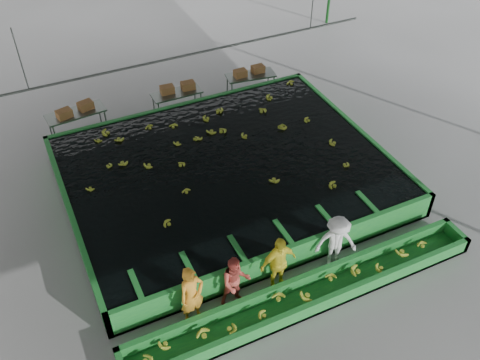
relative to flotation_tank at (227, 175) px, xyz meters
name	(u,v)px	position (x,y,z in m)	size (l,w,h in m)	color
ground	(247,214)	(0.00, -1.50, -0.45)	(80.00, 80.00, 0.00)	gray
shed_roof	(249,69)	(0.00, -1.50, 4.55)	(20.00, 22.00, 0.04)	gray
shed_posts	(248,150)	(0.00, -1.50, 2.05)	(20.00, 22.00, 5.00)	#14541A
flotation_tank	(227,175)	(0.00, 0.00, 0.00)	(10.00, 8.00, 0.90)	#1F792D
tank_water	(226,165)	(0.00, 0.00, 0.40)	(9.70, 7.70, 0.00)	black
sorting_trough	(308,295)	(0.00, -5.10, -0.20)	(10.00, 1.00, 0.50)	#1F792D
cableway_rail	(182,56)	(0.00, 3.50, 2.55)	(0.08, 0.08, 14.00)	#59605B
rail_hanger_left	(20,60)	(-5.00, 3.50, 3.55)	(0.04, 0.04, 2.00)	#59605B
rail_hanger_right	(313,2)	(5.00, 3.50, 3.55)	(0.04, 0.04, 2.00)	#59605B
worker_a	(192,295)	(-2.87, -4.30, 0.46)	(0.66, 0.44, 1.82)	orange
worker_b	(236,282)	(-1.70, -4.30, 0.35)	(0.78, 0.61, 1.61)	#BC463C
worker_c	(278,263)	(-0.48, -4.30, 0.44)	(1.04, 0.43, 1.78)	yellow
worker_d	(336,242)	(1.31, -4.30, 0.42)	(1.12, 0.65, 1.74)	silver
packing_table_left	(78,123)	(-3.69, 4.94, 0.02)	(2.07, 0.83, 0.94)	#59605B
packing_table_mid	(177,102)	(0.09, 4.78, -0.02)	(1.89, 0.76, 0.86)	#59605B
packing_table_right	(250,84)	(3.21, 4.75, -0.01)	(1.94, 0.78, 0.88)	#59605B
box_stack_left	(76,113)	(-3.68, 4.89, 0.49)	(1.34, 0.37, 0.29)	brown
box_stack_mid	(178,91)	(0.18, 4.87, 0.41)	(1.33, 0.37, 0.29)	brown
box_stack_right	(249,74)	(3.17, 4.80, 0.43)	(1.28, 0.35, 0.27)	brown
floating_bananas	(216,151)	(0.00, 0.80, 0.40)	(8.46, 5.77, 0.12)	#95A427
trough_bananas	(308,291)	(0.00, -5.10, -0.05)	(8.73, 0.58, 0.12)	#95A427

